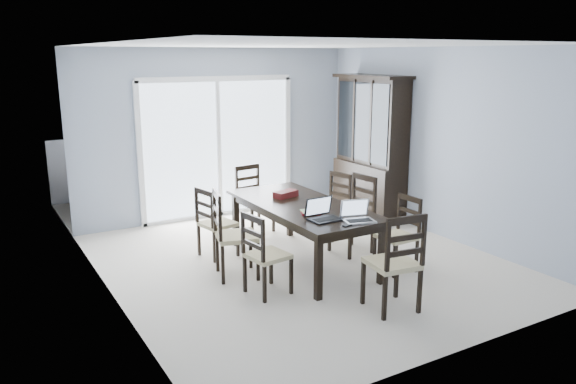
# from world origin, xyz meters

# --- Properties ---
(floor) EXTENTS (5.00, 5.00, 0.00)m
(floor) POSITION_xyz_m (0.00, 0.00, 0.00)
(floor) COLOR beige
(floor) RESTS_ON ground
(ceiling) EXTENTS (5.00, 5.00, 0.00)m
(ceiling) POSITION_xyz_m (0.00, 0.00, 2.60)
(ceiling) COLOR white
(ceiling) RESTS_ON back_wall
(back_wall) EXTENTS (4.50, 0.02, 2.60)m
(back_wall) POSITION_xyz_m (0.00, 2.50, 1.30)
(back_wall) COLOR #939EB0
(back_wall) RESTS_ON floor
(wall_left) EXTENTS (0.02, 5.00, 2.60)m
(wall_left) POSITION_xyz_m (-2.25, 0.00, 1.30)
(wall_left) COLOR #939EB0
(wall_left) RESTS_ON floor
(wall_right) EXTENTS (0.02, 5.00, 2.60)m
(wall_right) POSITION_xyz_m (2.25, 0.00, 1.30)
(wall_right) COLOR #939EB0
(wall_right) RESTS_ON floor
(balcony) EXTENTS (4.50, 2.00, 0.10)m
(balcony) POSITION_xyz_m (0.00, 3.50, -0.05)
(balcony) COLOR gray
(balcony) RESTS_ON ground
(railing) EXTENTS (4.50, 0.06, 1.10)m
(railing) POSITION_xyz_m (0.00, 4.50, 0.55)
(railing) COLOR #99999E
(railing) RESTS_ON balcony
(dining_table) EXTENTS (1.00, 2.20, 0.75)m
(dining_table) POSITION_xyz_m (0.00, 0.00, 0.67)
(dining_table) COLOR black
(dining_table) RESTS_ON floor
(china_hutch) EXTENTS (0.50, 1.38, 2.20)m
(china_hutch) POSITION_xyz_m (2.02, 1.25, 1.07)
(china_hutch) COLOR black
(china_hutch) RESTS_ON floor
(sliding_door) EXTENTS (2.52, 0.05, 2.18)m
(sliding_door) POSITION_xyz_m (0.00, 2.48, 1.09)
(sliding_door) COLOR silver
(sliding_door) RESTS_ON floor
(chair_left_near) EXTENTS (0.46, 0.45, 1.04)m
(chair_left_near) POSITION_xyz_m (-0.88, -0.60, 0.55)
(chair_left_near) COLOR black
(chair_left_near) RESTS_ON floor
(chair_left_mid) EXTENTS (0.55, 0.54, 1.18)m
(chair_left_mid) POSITION_xyz_m (-0.96, 0.05, 0.62)
(chair_left_mid) COLOR black
(chair_left_mid) RESTS_ON floor
(chair_left_far) EXTENTS (0.47, 0.46, 1.04)m
(chair_left_far) POSITION_xyz_m (-0.87, 0.73, 0.55)
(chair_left_far) COLOR black
(chair_left_far) RESTS_ON floor
(chair_right_near) EXTENTS (0.41, 0.39, 1.02)m
(chair_right_near) POSITION_xyz_m (0.91, -0.77, 0.54)
(chair_right_near) COLOR black
(chair_right_near) RESTS_ON floor
(chair_right_mid) EXTENTS (0.49, 0.47, 1.15)m
(chair_right_mid) POSITION_xyz_m (0.85, 0.02, 0.61)
(chair_right_mid) COLOR black
(chair_right_mid) RESTS_ON floor
(chair_right_far) EXTENTS (0.48, 0.47, 1.03)m
(chair_right_far) POSITION_xyz_m (0.97, 0.68, 0.54)
(chair_right_far) COLOR black
(chair_right_far) RESTS_ON floor
(chair_end_near) EXTENTS (0.50, 0.51, 1.19)m
(chair_end_near) POSITION_xyz_m (0.08, -1.64, 0.63)
(chair_end_near) COLOR black
(chair_end_near) RESTS_ON floor
(chair_end_far) EXTENTS (0.46, 0.47, 1.09)m
(chair_end_far) POSITION_xyz_m (0.09, 1.53, 0.58)
(chair_end_far) COLOR black
(chair_end_far) RESTS_ON floor
(laptop_dark) EXTENTS (0.35, 0.25, 0.24)m
(laptop_dark) POSITION_xyz_m (-0.14, -0.71, 0.81)
(laptop_dark) COLOR black
(laptop_dark) RESTS_ON dining_table
(laptop_silver) EXTENTS (0.37, 0.30, 0.22)m
(laptop_silver) POSITION_xyz_m (0.13, -0.94, 0.80)
(laptop_silver) COLOR silver
(laptop_silver) RESTS_ON dining_table
(book_stack) EXTENTS (0.27, 0.23, 0.04)m
(book_stack) POSITION_xyz_m (-0.14, -0.42, 0.77)
(book_stack) COLOR maroon
(book_stack) RESTS_ON dining_table
(cell_phone) EXTENTS (0.12, 0.07, 0.01)m
(cell_phone) POSITION_xyz_m (-0.06, -1.00, 0.76)
(cell_phone) COLOR black
(cell_phone) RESTS_ON dining_table
(game_box) EXTENTS (0.34, 0.23, 0.08)m
(game_box) POSITION_xyz_m (-0.00, 0.39, 0.79)
(game_box) COLOR #4B0F13
(game_box) RESTS_ON dining_table
(hot_tub) EXTENTS (1.99, 1.83, 0.92)m
(hot_tub) POSITION_xyz_m (-0.50, 3.45, 0.46)
(hot_tub) COLOR brown
(hot_tub) RESTS_ON balcony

